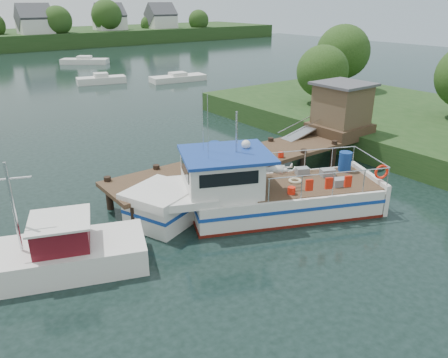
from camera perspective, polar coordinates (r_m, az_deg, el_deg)
ground_plane at (r=22.39m, az=-0.26°, el=-1.32°), size 160.00×160.00×0.00m
near_shore at (r=33.81m, az=24.43°, el=8.54°), size 16.00×30.00×7.76m
dock at (r=25.84m, az=11.45°, el=6.78°), size 16.60×3.00×4.78m
lobster_boat at (r=19.45m, az=3.82°, el=-1.86°), size 11.40×7.11×5.68m
work_boat at (r=16.80m, az=-23.18°, el=-9.36°), size 7.95×4.71×4.25m
moored_far at (r=71.30m, az=-17.73°, el=14.49°), size 6.87×6.05×1.17m
moored_b at (r=53.53m, az=-15.73°, el=12.39°), size 5.72×3.08×1.20m
moored_c at (r=53.43m, az=-6.02°, el=13.00°), size 6.81×3.06×1.04m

